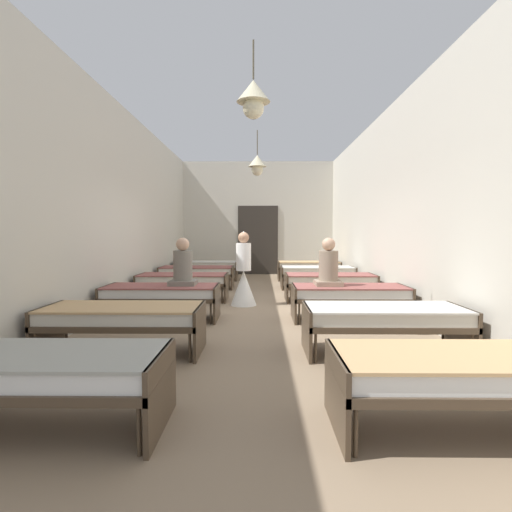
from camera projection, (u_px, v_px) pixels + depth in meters
ground_plane at (256, 311)px, 7.73m from camera, size 5.85×13.72×0.10m
room_shell at (256, 209)px, 8.83m from camera, size 5.65×13.32×3.94m
bed_left_row_0 at (36, 371)px, 2.98m from camera, size 1.90×0.84×0.57m
bed_right_row_0 at (464, 372)px, 2.94m from camera, size 1.90×0.84×0.57m
bed_left_row_1 at (123, 317)px, 4.88m from camera, size 1.90×0.84×0.57m
bed_right_row_1 at (384, 318)px, 4.84m from camera, size 1.90×0.84×0.57m
bed_left_row_2 at (162, 293)px, 6.77m from camera, size 1.90×0.84×0.57m
bed_right_row_2 at (349, 294)px, 6.74m from camera, size 1.90×0.84×0.57m
bed_left_row_3 at (183, 280)px, 8.67m from camera, size 1.90×0.84×0.57m
bed_right_row_3 at (330, 280)px, 8.63m from camera, size 1.90×0.84×0.57m
bed_left_row_4 at (197, 272)px, 10.57m from camera, size 1.90×0.84×0.57m
bed_right_row_4 at (317, 272)px, 10.53m from camera, size 1.90×0.84×0.57m
bed_left_row_5 at (207, 266)px, 12.46m from camera, size 1.90×0.84×0.57m
bed_right_row_5 at (309, 266)px, 12.43m from camera, size 1.90×0.84×0.57m
nurse_near_aisle at (244, 279)px, 8.09m from camera, size 0.52×0.52×1.49m
patient_seated_primary at (183, 268)px, 6.82m from camera, size 0.44×0.44×0.80m
patient_seated_secondary at (328, 268)px, 6.74m from camera, size 0.44×0.44×0.80m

